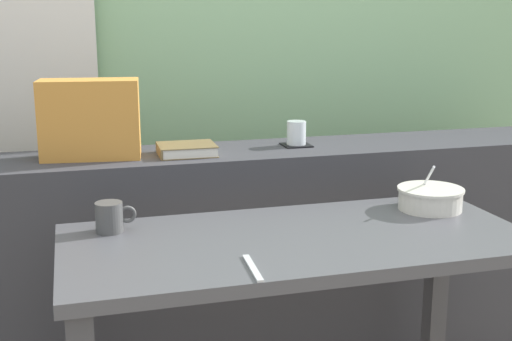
% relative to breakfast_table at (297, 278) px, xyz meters
% --- Properties ---
extents(curtain_left_panel, '(0.56, 0.06, 2.50)m').
position_rel_breakfast_table_xyz_m(curtain_left_panel, '(-0.74, 1.14, 0.63)').
color(curtain_left_panel, silver).
rests_on(curtain_left_panel, ground).
extents(dark_console_ledge, '(2.80, 0.36, 0.86)m').
position_rel_breakfast_table_xyz_m(dark_console_ledge, '(0.03, 0.60, -0.19)').
color(dark_console_ledge, '#38383D').
rests_on(dark_console_ledge, ground).
extents(breakfast_table, '(1.27, 0.58, 0.74)m').
position_rel_breakfast_table_xyz_m(breakfast_table, '(0.00, 0.00, 0.00)').
color(breakfast_table, '#414145').
rests_on(breakfast_table, ground).
extents(coaster_square, '(0.10, 0.10, 0.00)m').
position_rel_breakfast_table_xyz_m(coaster_square, '(0.21, 0.62, 0.25)').
color(coaster_square, black).
rests_on(coaster_square, dark_console_ledge).
extents(juice_glass, '(0.07, 0.07, 0.09)m').
position_rel_breakfast_table_xyz_m(juice_glass, '(0.21, 0.62, 0.29)').
color(juice_glass, white).
rests_on(juice_glass, coaster_square).
extents(closed_book, '(0.20, 0.16, 0.04)m').
position_rel_breakfast_table_xyz_m(closed_book, '(-0.20, 0.57, 0.26)').
color(closed_book, brown).
rests_on(closed_book, dark_console_ledge).
extents(throw_pillow, '(0.34, 0.18, 0.26)m').
position_rel_breakfast_table_xyz_m(throw_pillow, '(-0.51, 0.60, 0.38)').
color(throw_pillow, '#D18938').
rests_on(throw_pillow, dark_console_ledge).
extents(soup_bowl, '(0.20, 0.20, 0.15)m').
position_rel_breakfast_table_xyz_m(soup_bowl, '(0.48, 0.13, 0.16)').
color(soup_bowl, silver).
rests_on(soup_bowl, breakfast_table).
extents(fork_utensil, '(0.03, 0.17, 0.01)m').
position_rel_breakfast_table_xyz_m(fork_utensil, '(-0.18, -0.20, 0.12)').
color(fork_utensil, silver).
rests_on(fork_utensil, breakfast_table).
extents(ceramic_mug, '(0.11, 0.08, 0.08)m').
position_rel_breakfast_table_xyz_m(ceramic_mug, '(-0.49, 0.18, 0.16)').
color(ceramic_mug, '#4C4C4C').
rests_on(ceramic_mug, breakfast_table).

